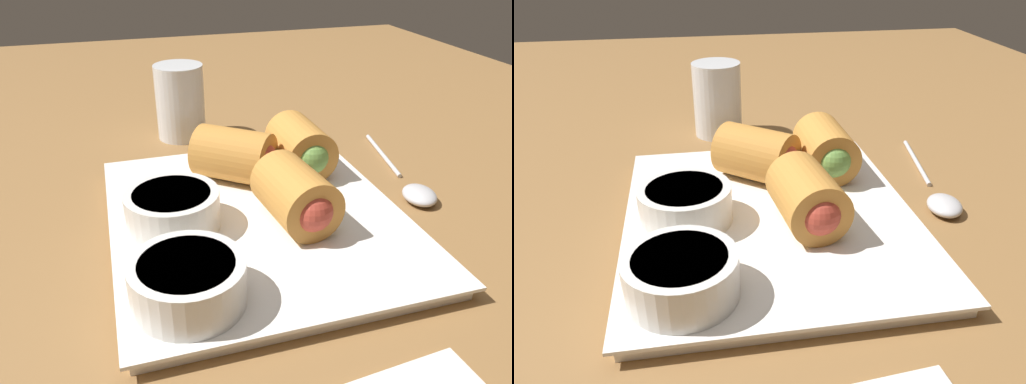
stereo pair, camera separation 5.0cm
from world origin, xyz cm
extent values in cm
cube|color=olive|center=(0.00, 0.00, 1.00)|extent=(180.00, 140.00, 2.00)
cube|color=white|center=(-2.23, -2.89, 2.60)|extent=(29.37, 25.36, 1.20)
cube|color=white|center=(-2.23, -2.89, 3.35)|extent=(30.54, 26.38, 0.30)
cylinder|color=#C68438|center=(-4.67, -5.76, 6.23)|extent=(8.24, 6.26, 5.46)
sphere|color=#B23D2D|center=(-7.69, -6.08, 6.23)|extent=(3.55, 3.55, 3.55)
cylinder|color=#C68438|center=(5.18, -2.72, 6.23)|extent=(9.10, 9.42, 5.46)
sphere|color=#B23D2D|center=(3.27, -5.07, 6.23)|extent=(3.55, 3.55, 3.55)
cylinder|color=#C68438|center=(5.44, -10.13, 6.23)|extent=(7.75, 5.53, 5.46)
sphere|color=#6B9E47|center=(2.41, -10.16, 6.23)|extent=(3.55, 3.55, 3.55)
cylinder|color=silver|center=(-2.33, 4.73, 5.18)|extent=(8.26, 8.26, 3.35)
cylinder|color=beige|center=(-2.33, 4.73, 6.55)|extent=(6.78, 6.78, 0.60)
cylinder|color=silver|center=(-12.65, 5.20, 5.18)|extent=(8.26, 8.26, 3.35)
cylinder|color=#DBBC89|center=(-12.65, 5.20, 6.55)|extent=(6.78, 6.78, 0.60)
cylinder|color=silver|center=(8.71, -22.38, 2.25)|extent=(11.83, 2.72, 0.50)
ellipsoid|color=silver|center=(-2.44, -20.27, 2.75)|extent=(4.85, 4.06, 1.49)
cylinder|color=silver|center=(22.37, 0.29, 6.79)|extent=(6.29, 6.29, 9.58)
camera|label=1|loc=(-40.38, 8.59, 27.10)|focal=35.00mm
camera|label=2|loc=(-41.52, 3.72, 27.10)|focal=35.00mm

